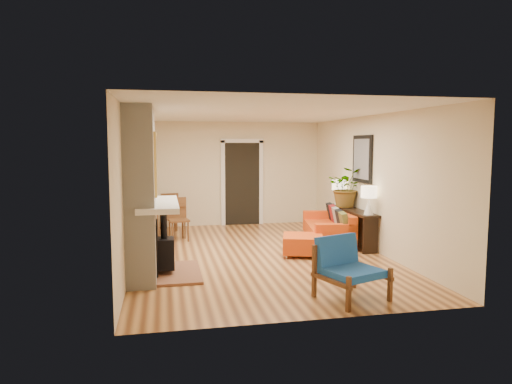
% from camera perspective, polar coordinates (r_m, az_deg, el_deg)
% --- Properties ---
extents(room_shell, '(6.50, 6.50, 6.50)m').
position_cam_1_polar(room_shell, '(11.06, 0.56, 1.82)').
color(room_shell, tan).
rests_on(room_shell, ground).
extents(fireplace, '(1.09, 1.68, 2.60)m').
position_cam_1_polar(fireplace, '(7.21, -13.84, -0.59)').
color(fireplace, white).
rests_on(fireplace, ground).
extents(sofa, '(1.11, 1.98, 0.74)m').
position_cam_1_polar(sofa, '(9.70, 9.38, -4.31)').
color(sofa, silver).
rests_on(sofa, ground).
extents(ottoman, '(0.90, 0.90, 0.37)m').
position_cam_1_polar(ottoman, '(8.54, 5.89, -6.43)').
color(ottoman, silver).
rests_on(ottoman, ground).
extents(blue_chair, '(0.99, 0.98, 0.81)m').
position_cam_1_polar(blue_chair, '(6.30, 11.21, -8.90)').
color(blue_chair, brown).
rests_on(blue_chair, ground).
extents(dining_table, '(0.89, 1.72, 0.91)m').
position_cam_1_polar(dining_table, '(10.40, -10.72, -2.13)').
color(dining_table, brown).
rests_on(dining_table, ground).
extents(console_table, '(0.34, 1.85, 0.72)m').
position_cam_1_polar(console_table, '(9.54, 11.94, -2.99)').
color(console_table, black).
rests_on(console_table, ground).
extents(lamp_near, '(0.30, 0.30, 0.54)m').
position_cam_1_polar(lamp_near, '(8.80, 13.93, -0.59)').
color(lamp_near, white).
rests_on(lamp_near, console_table).
extents(lamp_far, '(0.30, 0.30, 0.54)m').
position_cam_1_polar(lamp_far, '(10.18, 10.31, 0.36)').
color(lamp_far, white).
rests_on(lamp_far, console_table).
extents(houseplant, '(0.95, 0.89, 0.85)m').
position_cam_1_polar(houseplant, '(9.74, 11.27, 0.59)').
color(houseplant, '#1E5919').
rests_on(houseplant, console_table).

